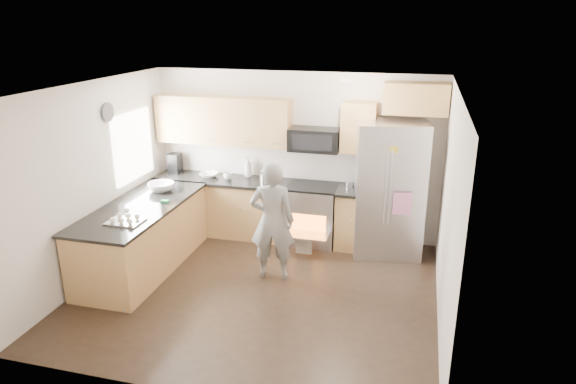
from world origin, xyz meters
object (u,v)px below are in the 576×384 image
(refrigerator, at_px, (389,189))
(stove_range, at_px, (312,201))
(person, at_px, (272,221))
(dish_rack, at_px, (118,296))

(refrigerator, bearing_deg, stove_range, 166.83)
(person, height_order, dish_rack, person)
(refrigerator, bearing_deg, person, -149.94)
(stove_range, bearing_deg, dish_rack, -129.29)
(dish_rack, bearing_deg, person, 33.81)
(refrigerator, height_order, dish_rack, refrigerator)
(refrigerator, height_order, person, refrigerator)
(person, bearing_deg, dish_rack, 24.23)
(stove_range, distance_m, dish_rack, 3.14)
(person, distance_m, dish_rack, 2.15)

